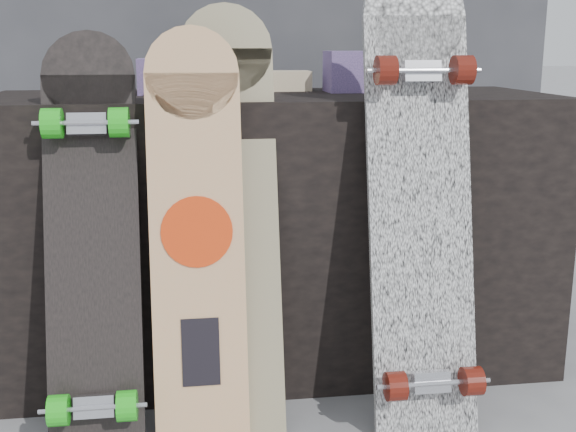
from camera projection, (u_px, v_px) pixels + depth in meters
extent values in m
cube|color=black|center=(273.00, 230.00, 2.15)|extent=(1.60, 0.60, 0.80)
cube|color=#333438|center=(246.00, 2.00, 2.81)|extent=(2.40, 0.20, 2.20)
cube|color=navy|center=(170.00, 76.00, 2.05)|extent=(0.18, 0.12, 0.10)
cube|color=navy|center=(350.00, 72.00, 2.15)|extent=(0.14, 0.14, 0.12)
cube|color=#D1B78C|center=(274.00, 81.00, 2.21)|extent=(0.22, 0.10, 0.06)
cube|color=tan|center=(198.00, 262.00, 1.71)|extent=(0.22, 0.19, 0.88)
cylinder|color=tan|center=(192.00, 73.00, 1.70)|extent=(0.22, 0.06, 0.22)
cylinder|color=red|center=(197.00, 232.00, 1.70)|extent=(0.17, 0.04, 0.17)
cube|color=black|center=(201.00, 352.00, 1.71)|extent=(0.09, 0.04, 0.16)
cube|color=beige|center=(232.00, 243.00, 1.77)|extent=(0.23, 0.27, 0.93)
cylinder|color=beige|center=(226.00, 49.00, 1.79)|extent=(0.23, 0.08, 0.23)
cube|color=white|center=(421.00, 227.00, 1.77)|extent=(0.26, 0.25, 1.01)
cylinder|color=white|center=(414.00, 16.00, 1.76)|extent=(0.26, 0.07, 0.26)
cube|color=silver|center=(431.00, 382.00, 1.73)|extent=(0.09, 0.04, 0.06)
cylinder|color=#53130B|center=(395.00, 386.00, 1.70)|extent=(0.04, 0.07, 0.07)
cylinder|color=#53130B|center=(472.00, 381.00, 1.72)|extent=(0.05, 0.07, 0.07)
cube|color=silver|center=(422.00, 72.00, 1.72)|extent=(0.09, 0.04, 0.06)
cylinder|color=#53130B|center=(386.00, 70.00, 1.69)|extent=(0.04, 0.07, 0.07)
cylinder|color=#53130B|center=(462.00, 70.00, 1.72)|extent=(0.05, 0.07, 0.07)
cube|color=black|center=(93.00, 264.00, 1.71)|extent=(0.22, 0.28, 0.87)
cylinder|color=black|center=(88.00, 76.00, 1.73)|extent=(0.22, 0.08, 0.22)
cube|color=silver|center=(94.00, 406.00, 1.65)|extent=(0.09, 0.04, 0.06)
cylinder|color=green|center=(59.00, 410.00, 1.62)|extent=(0.04, 0.07, 0.07)
cylinder|color=green|center=(127.00, 406.00, 1.64)|extent=(0.05, 0.07, 0.07)
cube|color=silver|center=(87.00, 124.00, 1.68)|extent=(0.09, 0.04, 0.06)
cylinder|color=green|center=(52.00, 123.00, 1.65)|extent=(0.04, 0.07, 0.07)
cylinder|color=green|center=(119.00, 122.00, 1.67)|extent=(0.05, 0.07, 0.07)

